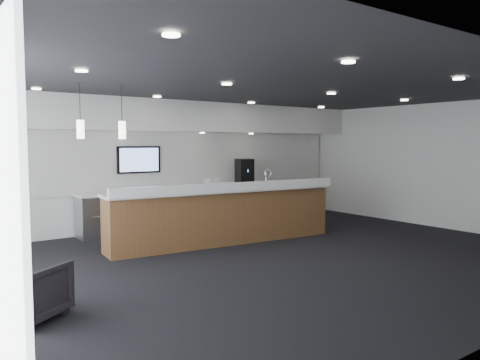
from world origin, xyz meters
TOP-DOWN VIEW (x-y plane):
  - ground at (0.00, 0.00)m, footprint 10.00×10.00m
  - ceiling at (0.00, 0.00)m, footprint 10.00×8.00m
  - back_wall at (0.00, 4.00)m, footprint 10.00×0.02m
  - right_wall at (5.00, 0.00)m, footprint 0.02×8.00m
  - soffit_bulkhead at (0.00, 3.55)m, footprint 10.00×0.90m
  - alcove_panel at (0.00, 3.97)m, footprint 9.80×0.06m
  - back_credenza at (-0.00, 3.64)m, footprint 5.06×0.66m
  - wall_tv at (-1.00, 3.91)m, footprint 1.05×0.08m
  - pendant_left at (-2.40, 0.80)m, footprint 0.12×0.12m
  - pendant_right at (-3.10, 0.80)m, footprint 0.12×0.12m
  - ceiling_can_lights at (0.00, 0.00)m, footprint 7.00×5.00m
  - service_counter at (-0.19, 1.58)m, footprint 4.93×1.27m
  - coffee_machine at (1.87, 3.67)m, footprint 0.47×0.55m
  - info_sign_left at (0.64, 3.55)m, footprint 0.15×0.07m
  - info_sign_right at (0.90, 3.50)m, footprint 0.17×0.02m
  - armchair at (-4.34, -0.56)m, footprint 1.01×1.01m
  - cup_0 at (1.35, 3.50)m, footprint 0.10×0.10m
  - cup_1 at (1.21, 3.50)m, footprint 0.14×0.14m
  - cup_2 at (1.07, 3.50)m, footprint 0.13×0.13m
  - cup_3 at (0.93, 3.50)m, footprint 0.13×0.13m
  - cup_4 at (0.79, 3.50)m, footprint 0.14×0.14m

SIDE VIEW (x-z plane):
  - ground at x=0.00m, z-range 0.00..0.00m
  - armchair at x=-4.34m, z-range 0.00..0.67m
  - back_credenza at x=0.00m, z-range 0.00..0.95m
  - service_counter at x=-0.19m, z-range -0.17..1.32m
  - cup_0 at x=1.35m, z-range 0.95..1.05m
  - cup_1 at x=1.21m, z-range 0.95..1.05m
  - cup_2 at x=1.07m, z-range 0.95..1.05m
  - cup_3 at x=0.93m, z-range 0.95..1.05m
  - cup_4 at x=0.79m, z-range 0.95..1.05m
  - info_sign_left at x=0.64m, z-range 0.95..1.16m
  - info_sign_right at x=0.90m, z-range 0.95..1.18m
  - coffee_machine at x=1.87m, z-range 0.95..1.62m
  - back_wall at x=0.00m, z-range 0.00..3.00m
  - right_wall at x=5.00m, z-range 0.00..3.00m
  - alcove_panel at x=0.00m, z-range 0.90..2.30m
  - wall_tv at x=-1.00m, z-range 1.34..1.96m
  - pendant_left at x=-2.40m, z-range 2.10..2.40m
  - pendant_right at x=-3.10m, z-range 2.10..2.40m
  - soffit_bulkhead at x=0.00m, z-range 2.30..3.00m
  - ceiling_can_lights at x=0.00m, z-range 2.96..2.98m
  - ceiling at x=0.00m, z-range 2.99..3.01m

